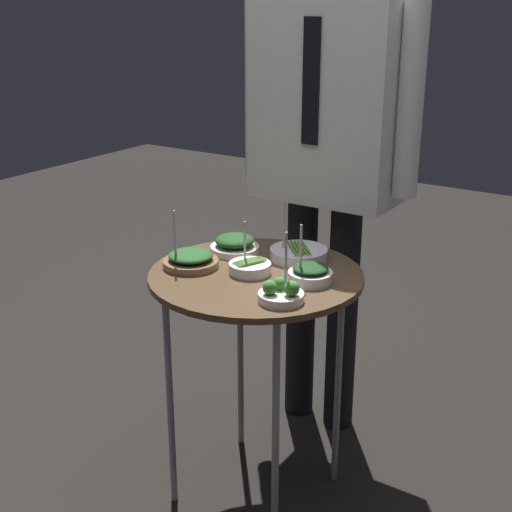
# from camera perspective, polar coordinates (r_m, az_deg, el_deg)

# --- Properties ---
(ground_plane) EXTENTS (8.00, 8.00, 0.00)m
(ground_plane) POSITION_cam_1_polar(r_m,az_deg,el_deg) (2.37, 0.00, -18.10)
(ground_plane) COLOR black
(serving_cart) EXTENTS (0.61, 0.61, 0.73)m
(serving_cart) POSITION_cam_1_polar(r_m,az_deg,el_deg) (2.02, 0.00, -3.01)
(serving_cart) COLOR brown
(serving_cart) RESTS_ON ground_plane
(bowl_asparagus_back_left) EXTENTS (0.12, 0.12, 0.14)m
(bowl_asparagus_back_left) POSITION_cam_1_polar(r_m,az_deg,el_deg) (1.99, -0.50, -0.90)
(bowl_asparagus_back_left) COLOR silver
(bowl_asparagus_back_left) RESTS_ON serving_cart
(bowl_spinach_center) EXTENTS (0.16, 0.16, 0.17)m
(bowl_spinach_center) POSITION_cam_1_polar(r_m,az_deg,el_deg) (2.04, -5.25, -0.28)
(bowl_spinach_center) COLOR brown
(bowl_spinach_center) RESTS_ON serving_cart
(bowl_broccoli_back_right) EXTENTS (0.12, 0.12, 0.18)m
(bowl_broccoli_back_right) POSITION_cam_1_polar(r_m,az_deg,el_deg) (1.81, 2.02, -3.01)
(bowl_broccoli_back_right) COLOR silver
(bowl_broccoli_back_right) RESTS_ON serving_cart
(bowl_spinach_mid_left) EXTENTS (0.12, 0.12, 0.17)m
(bowl_spinach_mid_left) POSITION_cam_1_polar(r_m,az_deg,el_deg) (1.93, 4.36, -1.44)
(bowl_spinach_mid_left) COLOR white
(bowl_spinach_mid_left) RESTS_ON serving_cart
(bowl_spinach_front_center) EXTENTS (0.15, 0.15, 0.06)m
(bowl_spinach_front_center) POSITION_cam_1_polar(r_m,az_deg,el_deg) (2.15, -1.71, 0.93)
(bowl_spinach_front_center) COLOR silver
(bowl_spinach_front_center) RESTS_ON serving_cart
(bowl_asparagus_far_rim) EXTENTS (0.17, 0.17, 0.17)m
(bowl_asparagus_far_rim) POSITION_cam_1_polar(r_m,az_deg,el_deg) (2.10, 3.42, 0.23)
(bowl_asparagus_far_rim) COLOR silver
(bowl_asparagus_far_rim) RESTS_ON serving_cart
(waiter_figure) EXTENTS (0.62, 0.23, 1.68)m
(waiter_figure) POSITION_cam_1_polar(r_m,az_deg,el_deg) (2.32, 5.75, 10.15)
(waiter_figure) COLOR black
(waiter_figure) RESTS_ON ground_plane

